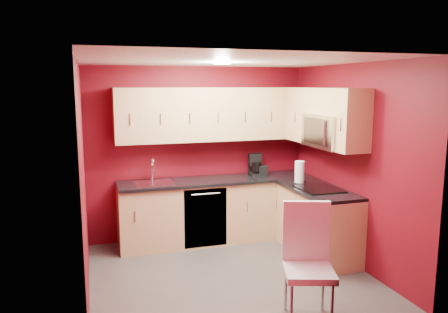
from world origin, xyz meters
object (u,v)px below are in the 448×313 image
microwave (329,131)px  sink (154,180)px  coffee_maker (256,164)px  napkin_holder (263,171)px  paper_towel (300,172)px  dining_chair (309,265)px

microwave → sink: 2.43m
coffee_maker → napkin_holder: size_ratio=2.18×
napkin_holder → paper_towel: size_ratio=0.47×
sink → paper_towel: 2.00m
dining_chair → microwave: bearing=72.6°
sink → napkin_holder: (1.62, 0.03, 0.04)m
sink → paper_towel: bearing=-17.9°
paper_towel → dining_chair: (-0.80, -1.79, -0.50)m
sink → coffee_maker: bearing=3.5°
paper_towel → sink: bearing=162.1°
sink → dining_chair: (1.09, -2.40, -0.38)m
paper_towel → napkin_holder: bearing=113.2°
sink → paper_towel: (1.89, -0.61, 0.12)m
sink → napkin_holder: sink is taller
microwave → paper_towel: bearing=117.1°
microwave → paper_towel: size_ratio=2.50×
coffee_maker → dining_chair: size_ratio=0.28×
coffee_maker → napkin_holder: bearing=-33.8°
coffee_maker → sink: bearing=-172.2°
microwave → dining_chair: (-1.00, -1.40, -1.10)m
napkin_holder → paper_towel: bearing=-66.8°
coffee_maker → napkin_holder: coffee_maker is taller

